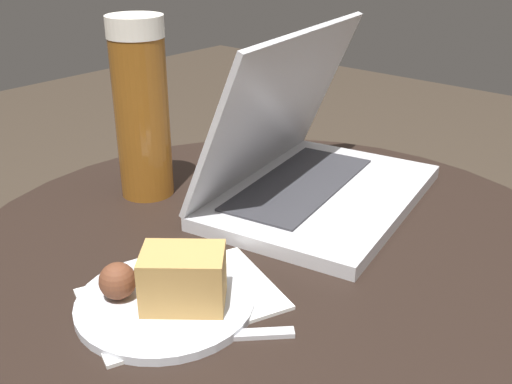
% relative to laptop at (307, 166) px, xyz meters
% --- Properties ---
extents(table, '(0.76, 0.76, 0.57)m').
position_rel_laptop_xyz_m(table, '(-0.13, -0.05, -0.17)').
color(table, '#9E9EA3').
rests_on(table, ground_plane).
extents(napkin, '(0.22, 0.19, 0.00)m').
position_rel_laptop_xyz_m(napkin, '(-0.28, -0.05, -0.05)').
color(napkin, white).
rests_on(napkin, table).
extents(laptop, '(0.37, 0.29, 0.23)m').
position_rel_laptop_xyz_m(laptop, '(0.00, 0.00, 0.00)').
color(laptop, silver).
rests_on(laptop, table).
extents(beer_glass, '(0.07, 0.07, 0.24)m').
position_rel_laptop_xyz_m(beer_glass, '(-0.13, 0.18, 0.07)').
color(beer_glass, brown).
rests_on(beer_glass, table).
extents(snack_plate, '(0.18, 0.18, 0.07)m').
position_rel_laptop_xyz_m(snack_plate, '(-0.30, -0.05, -0.03)').
color(snack_plate, silver).
rests_on(snack_plate, table).
extents(fork, '(0.14, 0.14, 0.00)m').
position_rel_laptop_xyz_m(fork, '(-0.32, -0.10, -0.05)').
color(fork, silver).
rests_on(fork, table).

